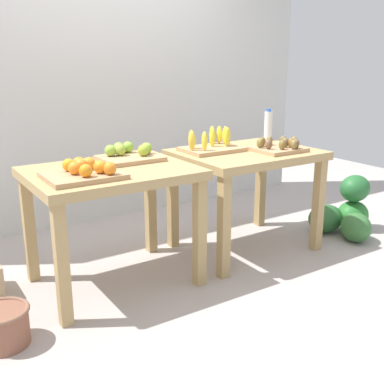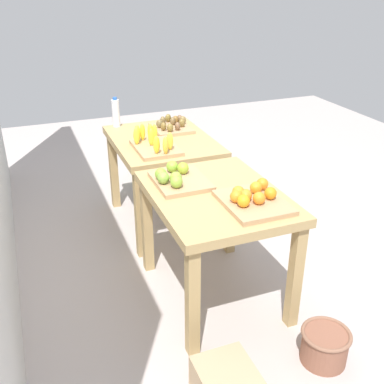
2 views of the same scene
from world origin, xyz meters
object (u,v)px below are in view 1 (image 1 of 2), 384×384
Objects in this scene: wicker_basket at (3,326)px; water_bottle at (268,125)px; watermelon_pile at (347,213)px; display_table_right at (246,166)px; orange_bin at (84,172)px; banana_crate at (212,145)px; apple_bin at (129,154)px; kiwi_bin at (279,147)px; display_table_left at (111,187)px.

water_bottle is at bearing 14.78° from wicker_basket.
water_bottle is 1.02m from watermelon_pile.
display_table_right is 1.64× the size of watermelon_pile.
banana_crate reaches higher than orange_bin.
apple_bin is at bearing 27.60° from wicker_basket.
orange_bin is 1.53m from kiwi_bin.
apple_bin is (0.22, 0.18, 0.16)m from display_table_left.
apple_bin is at bearing 36.03° from orange_bin.
banana_crate reaches higher than apple_bin.
orange_bin is 1.86m from water_bottle.
kiwi_bin is 1.01m from watermelon_pile.
kiwi_bin is 2.23m from wicker_basket.
wicker_basket is (-1.69, -0.49, -0.73)m from banana_crate.
display_table_left reaches higher than watermelon_pile.
watermelon_pile is (2.08, -0.23, -0.50)m from display_table_left.
apple_bin is 1.50× the size of water_bottle.
apple_bin is 1.11× the size of kiwi_bin.
orange_bin reaches higher than watermelon_pile.
water_bottle reaches higher than orange_bin.
display_table_left is 0.92m from banana_crate.
orange_bin is 2.39m from watermelon_pile.
watermelon_pile reaches higher than wicker_basket.
display_table_right is at bearing 5.95° from orange_bin.
orange_bin reaches higher than wicker_basket.
orange_bin is 1.65× the size of water_bottle.
apple_bin is 2.01m from watermelon_pile.
display_table_right is 2.60× the size of apple_bin.
water_bottle is at bearing 31.06° from display_table_right.
water_bottle is (0.69, 0.14, 0.08)m from banana_crate.
banana_crate reaches higher than watermelon_pile.
watermelon_pile is at bearing -45.96° from water_bottle.
display_table_right is at bearing 10.33° from wicker_basket.
banana_crate is at bearing 162.86° from watermelon_pile.
display_table_left is 1.12m from display_table_right.
apple_bin is (-0.90, 0.18, 0.16)m from display_table_right.
orange_bin is at bearing -148.02° from display_table_left.
display_table_right is 0.29m from kiwi_bin.
apple_bin is at bearing 162.78° from kiwi_bin.
water_bottle is (0.28, 0.43, 0.09)m from kiwi_bin.
wicker_basket is (-2.38, -0.63, -0.81)m from water_bottle.
display_table_right is 3.91× the size of water_bottle.
wicker_basket is at bearing -164.00° from banana_crate.
display_table_right is 2.89× the size of kiwi_bin.
watermelon_pile is at bearing -17.14° from banana_crate.
kiwi_bin is (1.53, -0.01, -0.00)m from orange_bin.
watermelon_pile is (1.18, -0.36, -0.66)m from banana_crate.
banana_crate is 0.51m from kiwi_bin.
orange_bin is at bearing 177.77° from watermelon_pile.
apple_bin is at bearing -176.02° from water_bottle.
kiwi_bin is at bearing -0.45° from orange_bin.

